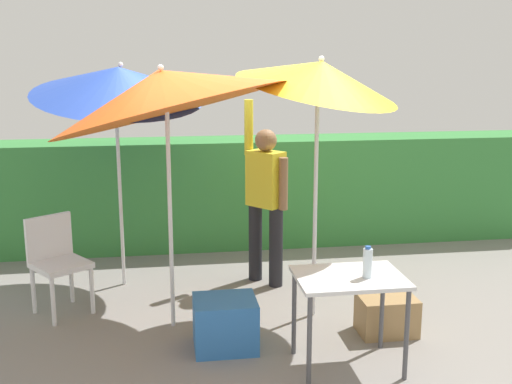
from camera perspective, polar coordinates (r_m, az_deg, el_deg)
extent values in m
plane|color=gray|center=(5.84, 0.45, -11.23)|extent=(24.00, 24.00, 0.00)
cube|color=#38843D|center=(7.84, -2.21, 0.00)|extent=(8.00, 0.70, 1.31)
cylinder|color=silver|center=(5.43, -7.69, -2.70)|extent=(0.04, 0.04, 1.88)
cone|color=#EA5919|center=(5.21, -8.27, 8.98)|extent=(2.03, 1.98, 1.02)
sphere|color=silver|center=(5.16, -8.56, 10.99)|extent=(0.05, 0.05, 0.05)
cylinder|color=silver|center=(6.50, -12.09, -0.13)|extent=(0.04, 0.04, 1.92)
cone|color=blue|center=(6.37, -12.27, 9.64)|extent=(1.71, 1.70, 0.73)
sphere|color=silver|center=(6.37, -12.06, 11.12)|extent=(0.05, 0.05, 0.05)
cylinder|color=silver|center=(5.61, 5.34, -1.32)|extent=(0.04, 0.04, 2.03)
cone|color=yellow|center=(5.48, 5.72, 10.35)|extent=(1.46, 1.42, 0.68)
sphere|color=silver|center=(5.50, 5.90, 11.81)|extent=(0.05, 0.05, 0.05)
cylinder|color=black|center=(6.64, -0.06, -4.49)|extent=(0.14, 0.14, 0.82)
cylinder|color=black|center=(6.47, 1.80, -4.97)|extent=(0.14, 0.14, 0.82)
cube|color=yellow|center=(6.39, 0.88, 1.19)|extent=(0.40, 0.42, 0.56)
sphere|color=#8C6647|center=(6.32, 0.89, 4.66)|extent=(0.22, 0.22, 0.22)
cylinder|color=yellow|center=(6.46, -0.66, 5.81)|extent=(0.13, 0.13, 0.56)
cylinder|color=#8C6647|center=(6.24, 2.47, 0.74)|extent=(0.13, 0.13, 0.52)
cylinder|color=silver|center=(5.88, -17.73, -9.36)|extent=(0.04, 0.04, 0.44)
cylinder|color=silver|center=(6.05, -14.49, -8.56)|extent=(0.04, 0.04, 0.44)
cylinder|color=silver|center=(6.21, -19.34, -8.32)|extent=(0.04, 0.04, 0.44)
cylinder|color=silver|center=(6.36, -16.22, -7.60)|extent=(0.04, 0.04, 0.44)
cube|color=silver|center=(6.04, -17.10, -6.27)|extent=(0.61, 0.61, 0.05)
cube|color=silver|center=(6.15, -18.09, -3.82)|extent=(0.38, 0.29, 0.40)
cube|color=#2D6BB7|center=(5.23, -2.78, -11.71)|extent=(0.50, 0.43, 0.42)
cube|color=#9E7A4C|center=(5.61, 11.65, -10.75)|extent=(0.48, 0.35, 0.33)
cylinder|color=#4C4C51|center=(5.27, 11.24, -10.09)|extent=(0.04, 0.04, 0.70)
cylinder|color=#4C4C51|center=(5.08, 3.44, -10.73)|extent=(0.04, 0.04, 0.70)
cylinder|color=#4C4C51|center=(4.83, 13.36, -12.37)|extent=(0.04, 0.04, 0.70)
cylinder|color=#4C4C51|center=(4.62, 4.81, -13.23)|extent=(0.04, 0.04, 0.70)
cube|color=silver|center=(4.80, 8.39, -7.60)|extent=(0.80, 0.60, 0.03)
cylinder|color=silver|center=(4.74, 9.97, -6.31)|extent=(0.07, 0.07, 0.22)
cylinder|color=#2D60B7|center=(4.71, 10.02, -4.93)|extent=(0.04, 0.04, 0.02)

